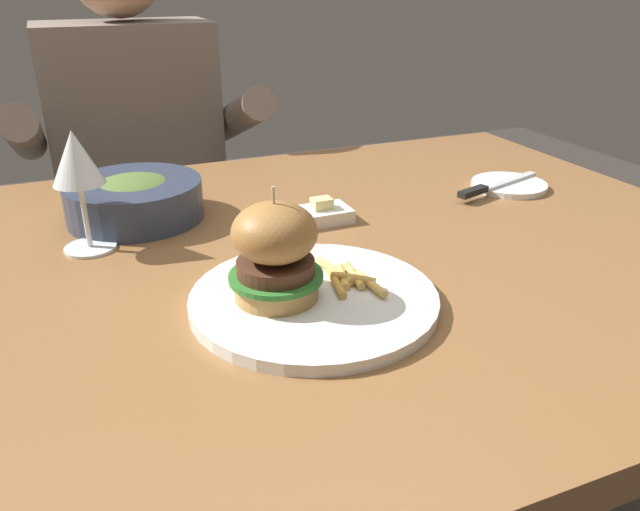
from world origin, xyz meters
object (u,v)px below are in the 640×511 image
object	(u,v)px
wine_glass	(76,164)
soup_bowl	(135,199)
burger_sandwich	(273,252)
main_plate	(314,299)
diner_person	(145,209)
table_knife	(492,186)
bread_plate	(509,185)
butter_dish	(322,214)

from	to	relation	value
wine_glass	soup_bowl	world-z (taller)	wine_glass
wine_glass	burger_sandwich	bearing A→B (deg)	-54.74
main_plate	diner_person	xyz separation A→B (m)	(-0.08, 0.87, -0.18)
main_plate	burger_sandwich	xyz separation A→B (m)	(-0.04, 0.01, 0.06)
wine_glass	table_knife	size ratio (longest dim) A/B	0.82
bread_plate	soup_bowl	bearing A→B (deg)	170.66
wine_glass	bread_plate	xyz separation A→B (m)	(0.68, -0.01, -0.11)
main_plate	diner_person	distance (m)	0.89
table_knife	soup_bowl	distance (m)	0.57
table_knife	burger_sandwich	bearing A→B (deg)	-153.85
burger_sandwich	wine_glass	distance (m)	0.31
butter_dish	diner_person	bearing A→B (deg)	105.79
diner_person	butter_dish	bearing A→B (deg)	-74.21
table_knife	diner_person	size ratio (longest dim) A/B	0.17
soup_bowl	diner_person	distance (m)	0.57
main_plate	butter_dish	xyz separation A→B (m)	(0.11, 0.23, 0.00)
wine_glass	diner_person	distance (m)	0.70
wine_glass	butter_dish	world-z (taller)	wine_glass
wine_glass	bread_plate	size ratio (longest dim) A/B	1.27
bread_plate	soup_bowl	distance (m)	0.61
bread_plate	main_plate	bearing A→B (deg)	-151.75
table_knife	diner_person	bearing A→B (deg)	127.43
wine_glass	butter_dish	xyz separation A→B (m)	(0.32, -0.03, -0.11)
bread_plate	butter_dish	world-z (taller)	butter_dish
burger_sandwich	soup_bowl	size ratio (longest dim) A/B	0.63
bread_plate	soup_bowl	world-z (taller)	soup_bowl
burger_sandwich	diner_person	bearing A→B (deg)	92.20
main_plate	table_knife	distance (m)	0.47
wine_glass	main_plate	bearing A→B (deg)	-49.71
table_knife	main_plate	bearing A→B (deg)	-150.58
wine_glass	soup_bowl	distance (m)	0.14
burger_sandwich	butter_dish	xyz separation A→B (m)	(0.15, 0.22, -0.06)
wine_glass	bread_plate	world-z (taller)	wine_glass
table_knife	diner_person	xyz separation A→B (m)	(-0.49, 0.64, -0.19)
main_plate	wine_glass	distance (m)	0.35
butter_dish	diner_person	xyz separation A→B (m)	(-0.18, 0.64, -0.19)
wine_glass	butter_dish	distance (m)	0.34
main_plate	soup_bowl	distance (m)	0.38
wine_glass	diner_person	world-z (taller)	diner_person
wine_glass	soup_bowl	xyz separation A→B (m)	(0.07, 0.09, -0.09)
burger_sandwich	soup_bowl	bearing A→B (deg)	106.74
burger_sandwich	table_knife	distance (m)	0.51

